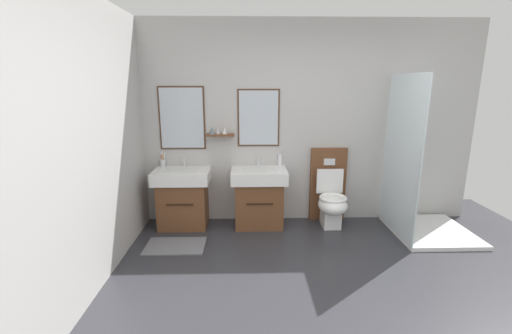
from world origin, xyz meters
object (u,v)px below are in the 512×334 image
vanity_sink_right (259,196)px  toothbrush_cup (163,163)px  shower_tray (419,202)px  vanity_sink_left (183,196)px  toilet (330,197)px  soap_dispenser (280,160)px

vanity_sink_right → toothbrush_cup: toothbrush_cup is taller
toothbrush_cup → shower_tray: size_ratio=0.10×
vanity_sink_left → toilet: (1.93, 0.02, -0.03)m
soap_dispenser → shower_tray: size_ratio=0.09×
vanity_sink_left → shower_tray: size_ratio=0.39×
vanity_sink_right → toilet: 0.94m
vanity_sink_right → soap_dispenser: (0.29, 0.19, 0.43)m
vanity_sink_right → soap_dispenser: bearing=33.3°
vanity_sink_left → shower_tray: 2.97m
toothbrush_cup → vanity_sink_right: bearing=-8.0°
vanity_sink_left → soap_dispenser: bearing=8.4°
toothbrush_cup → toilet: bearing=-4.2°
vanity_sink_left → toilet: toilet is taller
vanity_sink_right → toilet: bearing=1.0°
vanity_sink_right → soap_dispenser: soap_dispenser is taller
toilet → soap_dispenser: size_ratio=5.53×
shower_tray → vanity_sink_right: bearing=170.8°
toothbrush_cup → soap_dispenser: bearing=0.4°
toothbrush_cup → vanity_sink_left: bearing=-32.8°
vanity_sink_left → soap_dispenser: (1.28, 0.19, 0.43)m
toilet → shower_tray: bearing=-18.2°
vanity_sink_right → toothbrush_cup: size_ratio=3.76×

